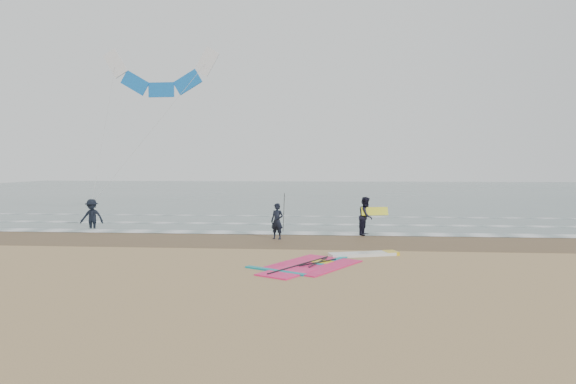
# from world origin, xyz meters

# --- Properties ---
(ground) EXTENTS (120.00, 120.00, 0.00)m
(ground) POSITION_xyz_m (0.00, 0.00, 0.00)
(ground) COLOR tan
(ground) RESTS_ON ground
(sea_water) EXTENTS (120.00, 80.00, 0.02)m
(sea_water) POSITION_xyz_m (0.00, 48.00, 0.01)
(sea_water) COLOR #47605E
(sea_water) RESTS_ON ground
(wet_sand_band) EXTENTS (120.00, 5.00, 0.01)m
(wet_sand_band) POSITION_xyz_m (0.00, 6.00, 0.00)
(wet_sand_band) COLOR brown
(wet_sand_band) RESTS_ON ground
(foam_waterline) EXTENTS (120.00, 9.15, 0.02)m
(foam_waterline) POSITION_xyz_m (0.00, 10.44, 0.03)
(foam_waterline) COLOR white
(foam_waterline) RESTS_ON ground
(windsurf_rig) EXTENTS (5.31, 5.03, 0.13)m
(windsurf_rig) POSITION_xyz_m (1.17, 0.86, 0.03)
(windsurf_rig) COLOR white
(windsurf_rig) RESTS_ON ground
(person_standing) EXTENTS (0.70, 0.58, 1.63)m
(person_standing) POSITION_xyz_m (-1.16, 6.27, 0.81)
(person_standing) COLOR black
(person_standing) RESTS_ON ground
(person_walking) EXTENTS (0.98, 1.09, 1.83)m
(person_walking) POSITION_xyz_m (2.91, 7.91, 0.91)
(person_walking) COLOR black
(person_walking) RESTS_ON ground
(person_wading) EXTENTS (1.27, 0.78, 1.90)m
(person_wading) POSITION_xyz_m (-11.33, 9.40, 0.95)
(person_wading) COLOR black
(person_wading) RESTS_ON ground
(held_pole) EXTENTS (0.17, 0.86, 1.82)m
(held_pole) POSITION_xyz_m (-0.86, 6.27, 1.19)
(held_pole) COLOR black
(held_pole) RESTS_ON ground
(carried_kiteboard) EXTENTS (1.30, 0.51, 0.39)m
(carried_kiteboard) POSITION_xyz_m (3.31, 7.81, 1.16)
(carried_kiteboard) COLOR yellow
(carried_kiteboard) RESTS_ON ground
(surf_kite) EXTENTS (6.76, 2.70, 8.69)m
(surf_kite) POSITION_xyz_m (-8.38, 12.00, 8.35)
(surf_kite) COLOR white
(surf_kite) RESTS_ON ground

